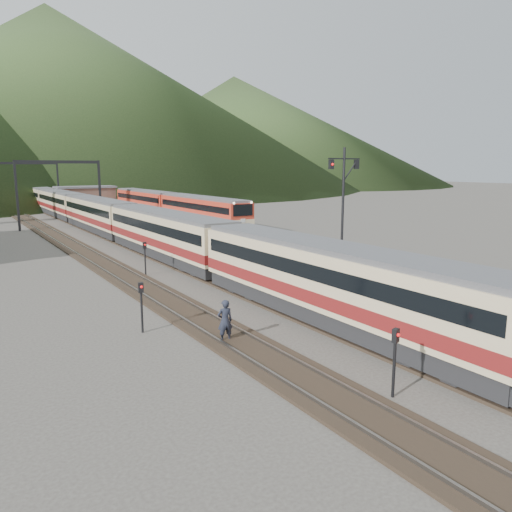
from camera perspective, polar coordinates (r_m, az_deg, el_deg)
track_main at (r=50.07m, az=-14.65°, el=1.59°), size 2.60×200.00×0.23m
track_far at (r=48.82m, az=-20.24°, el=1.08°), size 2.60×200.00×0.23m
track_second at (r=54.62m, az=-3.09°, el=2.60°), size 2.60×200.00×0.23m
platform at (r=50.15m, az=-7.87°, el=2.34°), size 8.00×100.00×1.00m
gantry_near at (r=63.44m, az=-21.56°, el=7.97°), size 9.55×0.25×8.00m
gantry_far at (r=88.10m, az=-24.71°, el=8.17°), size 9.55×0.25×8.00m
station_shed at (r=87.81m, az=-18.89°, el=6.57°), size 9.40×4.40×3.10m
hill_b at (r=243.36m, az=-22.41°, el=16.57°), size 220.00×220.00×75.00m
hill_c at (r=251.24m, az=-2.50°, el=14.21°), size 160.00×160.00×50.00m
main_train at (r=58.88m, az=-17.57°, el=4.57°), size 2.87×98.63×3.51m
second_train at (r=68.93m, az=-9.73°, el=5.61°), size 2.81×38.26×3.43m
signal_mast at (r=27.76m, az=9.91°, el=6.25°), size 2.20×0.19×7.27m
short_signal_a at (r=16.55m, az=15.57°, el=-10.67°), size 0.25×0.21×2.27m
short_signal_b at (r=34.36m, az=-12.58°, el=0.23°), size 0.22×0.16×2.27m
short_signal_c at (r=22.51m, az=-12.97°, el=-4.98°), size 0.24×0.20×2.27m
worker at (r=21.01m, az=-3.57°, el=-7.41°), size 0.72×0.53×1.81m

